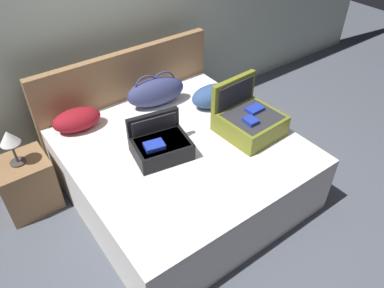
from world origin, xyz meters
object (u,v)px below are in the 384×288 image
(pillow_near_headboard, at_px, (213,96))
(duffel_bag, at_px, (156,91))
(bed, at_px, (183,169))
(hard_case_large, at_px, (249,120))
(pillow_center_head, at_px, (77,120))
(table_lamp, at_px, (9,140))
(hard_case_medium, at_px, (161,145))
(nightstand, at_px, (27,184))

(pillow_near_headboard, bearing_deg, duffel_bag, 141.69)
(bed, height_order, hard_case_large, hard_case_large)
(pillow_near_headboard, relative_size, pillow_center_head, 1.04)
(pillow_center_head, relative_size, table_lamp, 1.31)
(pillow_near_headboard, height_order, table_lamp, table_lamp)
(hard_case_medium, bearing_deg, hard_case_large, -3.28)
(pillow_center_head, distance_m, nightstand, 0.71)
(hard_case_medium, distance_m, pillow_center_head, 0.85)
(hard_case_medium, bearing_deg, nightstand, 156.22)
(hard_case_large, xyz_separation_m, duffel_bag, (-0.42, 0.86, 0.02))
(pillow_near_headboard, bearing_deg, hard_case_medium, -158.45)
(hard_case_medium, distance_m, nightstand, 1.26)
(hard_case_medium, relative_size, pillow_center_head, 1.18)
(bed, bearing_deg, hard_case_large, -17.84)
(hard_case_medium, height_order, pillow_center_head, hard_case_medium)
(hard_case_large, distance_m, pillow_center_head, 1.52)
(hard_case_large, bearing_deg, table_lamp, 151.02)
(pillow_near_headboard, xyz_separation_m, pillow_center_head, (-1.22, 0.42, -0.01))
(pillow_near_headboard, relative_size, table_lamp, 1.36)
(pillow_near_headboard, bearing_deg, nightstand, 169.06)
(bed, xyz_separation_m, hard_case_large, (0.58, -0.19, 0.41))
(duffel_bag, bearing_deg, table_lamp, 179.92)
(duffel_bag, height_order, table_lamp, duffel_bag)
(bed, bearing_deg, hard_case_medium, 178.57)
(duffel_bag, relative_size, nightstand, 1.19)
(bed, distance_m, duffel_bag, 0.81)
(nightstand, bearing_deg, duffel_bag, -0.08)
(duffel_bag, bearing_deg, hard_case_large, -63.88)
(bed, xyz_separation_m, hard_case_medium, (-0.21, 0.01, 0.38))
(bed, bearing_deg, duffel_bag, 76.55)
(hard_case_medium, height_order, duffel_bag, duffel_bag)
(pillow_center_head, height_order, table_lamp, table_lamp)
(pillow_center_head, bearing_deg, pillow_near_headboard, -19.21)
(bed, relative_size, table_lamp, 5.63)
(bed, distance_m, table_lamp, 1.45)
(nightstand, bearing_deg, bed, -29.31)
(pillow_center_head, bearing_deg, duffel_bag, -5.79)
(pillow_near_headboard, relative_size, nightstand, 0.87)
(hard_case_large, xyz_separation_m, pillow_center_head, (-1.20, 0.94, -0.03))
(nightstand, xyz_separation_m, table_lamp, (0.00, 0.00, 0.50))
(hard_case_medium, bearing_deg, pillow_near_headboard, 31.89)
(pillow_center_head, bearing_deg, hard_case_medium, -61.29)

